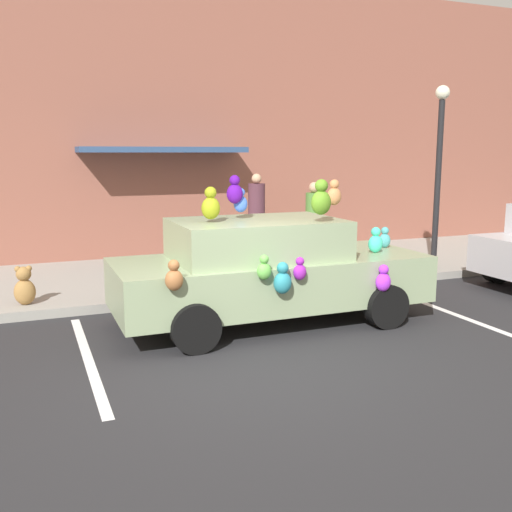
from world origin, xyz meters
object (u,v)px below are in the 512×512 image
Objects in this scene: pedestrian_near_shopfront at (314,222)px; pedestrian_walking_past at (257,222)px; street_lamp_post at (439,157)px; teddy_bear_on_sidewalk at (24,287)px; plush_covered_car at (268,269)px.

pedestrian_near_shopfront is 0.89× the size of pedestrian_walking_past.
street_lamp_post is 3.09m from pedestrian_near_shopfront.
teddy_bear_on_sidewalk is at bearing -179.48° from street_lamp_post.
pedestrian_walking_past is at bearing 22.32° from teddy_bear_on_sidewalk.
plush_covered_car reaches higher than pedestrian_walking_past.
teddy_bear_on_sidewalk is at bearing -160.43° from pedestrian_near_shopfront.
street_lamp_post is 2.16× the size of pedestrian_near_shopfront.
plush_covered_car is 5.18m from street_lamp_post.
street_lamp_post is at bearing 0.52° from teddy_bear_on_sidewalk.
teddy_bear_on_sidewalk is 0.17× the size of street_lamp_post.
pedestrian_near_shopfront is (-1.69, 2.12, -1.47)m from street_lamp_post.
plush_covered_car is at bearing -28.97° from teddy_bear_on_sidewalk.
plush_covered_car is at bearing -157.20° from street_lamp_post.
pedestrian_near_shopfront reaches higher than teddy_bear_on_sidewalk.
teddy_bear_on_sidewalk is 6.58m from pedestrian_near_shopfront.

